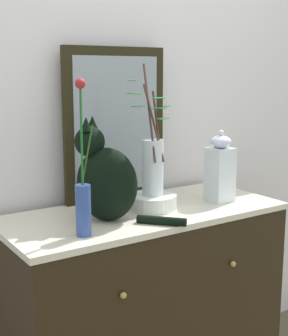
{
  "coord_description": "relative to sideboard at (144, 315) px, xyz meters",
  "views": [
    {
      "loc": [
        -1.11,
        -1.67,
        1.51
      ],
      "look_at": [
        0.0,
        0.0,
        1.12
      ],
      "focal_mm": 53.23,
      "sensor_mm": 36.0,
      "label": 1
    }
  ],
  "objects": [
    {
      "name": "vase_glass_clear",
      "position": [
        0.04,
        -0.01,
        0.67
      ],
      "size": [
        0.2,
        0.17,
        0.54
      ],
      "color": "silver",
      "rests_on": "bowl_porcelain"
    },
    {
      "name": "jar_lidded_porcelain",
      "position": [
        0.36,
        -0.06,
        0.62
      ],
      "size": [
        0.1,
        0.1,
        0.32
      ],
      "color": "silver",
      "rests_on": "sideboard"
    },
    {
      "name": "bowl_porcelain",
      "position": [
        0.04,
        -0.0,
        0.5
      ],
      "size": [
        0.2,
        0.2,
        0.06
      ],
      "primitive_type": "cylinder",
      "color": "white",
      "rests_on": "sideboard"
    },
    {
      "name": "vase_slim_green",
      "position": [
        -0.36,
        -0.15,
        0.61
      ],
      "size": [
        0.07,
        0.05,
        0.55
      ],
      "color": "#2F488B",
      "rests_on": "sideboard"
    },
    {
      "name": "mirror_leaning",
      "position": [
        0.01,
        0.24,
        0.81
      ],
      "size": [
        0.5,
        0.03,
        0.68
      ],
      "color": "black",
      "rests_on": "sideboard"
    },
    {
      "name": "sideboard",
      "position": [
        0.0,
        0.0,
        0.0
      ],
      "size": [
        1.2,
        0.54,
        0.94
      ],
      "color": "black",
      "rests_on": "ground_plane"
    },
    {
      "name": "wall_back",
      "position": [
        0.0,
        0.33,
        0.83
      ],
      "size": [
        4.4,
        0.08,
        2.6
      ],
      "primitive_type": "cube",
      "color": "silver",
      "rests_on": "ground_plane"
    },
    {
      "name": "cat_sitting",
      "position": [
        -0.2,
        -0.03,
        0.64
      ],
      "size": [
        0.36,
        0.39,
        0.4
      ],
      "color": "black",
      "rests_on": "sideboard"
    }
  ]
}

